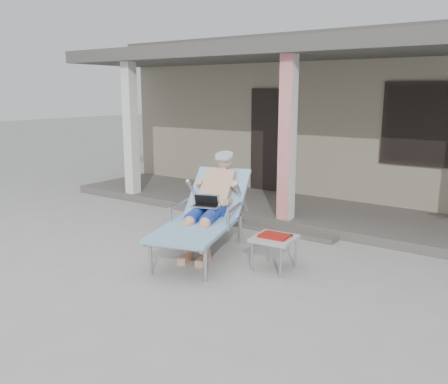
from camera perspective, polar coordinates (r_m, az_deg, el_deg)
The scene contains 7 objects.
ground at distance 6.17m, azimuth -2.10°, elevation -8.88°, with size 60.00×60.00×0.00m, color #9E9E99.
house at distance 11.63m, azimuth 17.68°, elevation 8.87°, with size 10.40×5.40×3.30m.
porch_deck at distance 8.62m, azimuth 9.98°, elevation -2.41°, with size 10.00×2.00×0.15m, color #605B56.
porch_overhang at distance 8.32m, azimuth 10.52°, elevation 15.91°, with size 10.00×2.30×2.85m.
porch_step at distance 7.63m, azimuth 6.29°, elevation -4.49°, with size 2.00×0.30×0.07m, color #605B56.
lounger at distance 6.52m, azimuth -2.01°, elevation 0.24°, with size 1.39×2.24×1.41m.
side_table at distance 5.97m, azimuth 6.09°, elevation -5.77°, with size 0.54×0.54×0.45m.
Camera 1 is at (3.47, -4.59, 2.21)m, focal length 38.00 mm.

